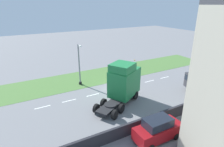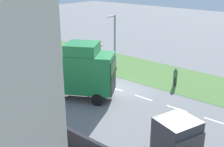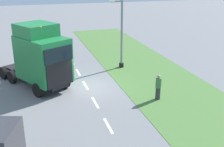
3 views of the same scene
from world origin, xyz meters
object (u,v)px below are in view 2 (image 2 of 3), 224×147
object	(u,v)px
pedestrian	(175,77)
lorry_cab	(87,72)
lamp_post	(114,47)
flatbed_truck	(183,142)

from	to	relation	value
pedestrian	lorry_cab	bearing A→B (deg)	-30.57
lamp_post	flatbed_truck	bearing A→B (deg)	52.59
flatbed_truck	lamp_post	distance (m)	16.65
flatbed_truck	lamp_post	xyz separation A→B (m)	(-10.08, -13.18, 1.34)
lorry_cab	lamp_post	size ratio (longest dim) A/B	1.18
lorry_cab	flatbed_truck	size ratio (longest dim) A/B	1.17
flatbed_truck	pedestrian	distance (m)	11.87
lorry_cab	pedestrian	size ratio (longest dim) A/B	3.96
lorry_cab	lamp_post	xyz separation A→B (m)	(-7.24, -2.92, 0.23)
lorry_cab	flatbed_truck	world-z (taller)	lorry_cab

